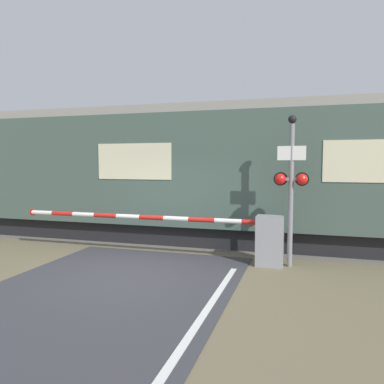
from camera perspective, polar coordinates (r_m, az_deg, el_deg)
ground_plane at (r=7.95m, az=-9.28°, el=-12.40°), size 80.00×80.00×0.00m
track_bed at (r=11.39m, az=-0.77°, el=-7.04°), size 36.00×3.20×0.13m
train at (r=11.53m, az=-5.76°, el=2.84°), size 21.38×2.86×3.86m
crossing_barrier at (r=8.64m, az=7.44°, el=-6.57°), size 6.71×0.44×1.12m
signal_post at (r=8.44m, az=14.86°, el=1.60°), size 0.76×0.26×3.33m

